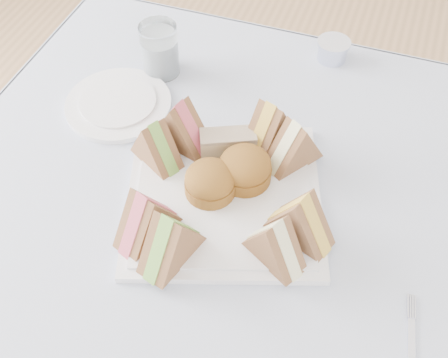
% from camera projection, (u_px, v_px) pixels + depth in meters
% --- Properties ---
extents(table, '(0.90, 0.90, 0.74)m').
position_uv_depth(table, '(237.00, 347.00, 1.10)').
color(table, brown).
rests_on(table, floor).
extents(tablecloth, '(1.02, 1.02, 0.01)m').
position_uv_depth(tablecloth, '(241.00, 243.00, 0.81)').
color(tablecloth, '#9AA6C4').
rests_on(tablecloth, table).
extents(serving_plate, '(0.37, 0.37, 0.01)m').
position_uv_depth(serving_plate, '(224.00, 197.00, 0.85)').
color(serving_plate, white).
rests_on(serving_plate, tablecloth).
extents(sandwich_fl_a, '(0.08, 0.11, 0.09)m').
position_uv_depth(sandwich_fl_a, '(146.00, 215.00, 0.77)').
color(sandwich_fl_a, brown).
rests_on(sandwich_fl_a, serving_plate).
extents(sandwich_fl_b, '(0.07, 0.11, 0.09)m').
position_uv_depth(sandwich_fl_b, '(170.00, 237.00, 0.75)').
color(sandwich_fl_b, brown).
rests_on(sandwich_fl_b, serving_plate).
extents(sandwich_fr_a, '(0.11, 0.08, 0.09)m').
position_uv_depth(sandwich_fr_a, '(301.00, 217.00, 0.77)').
color(sandwich_fr_a, brown).
rests_on(sandwich_fr_a, serving_plate).
extents(sandwich_fr_b, '(0.10, 0.08, 0.08)m').
position_uv_depth(sandwich_fr_b, '(275.00, 240.00, 0.75)').
color(sandwich_fr_b, brown).
rests_on(sandwich_fr_b, serving_plate).
extents(sandwich_bl_a, '(0.10, 0.08, 0.08)m').
position_uv_depth(sandwich_bl_a, '(155.00, 142.00, 0.86)').
color(sandwich_bl_a, brown).
rests_on(sandwich_bl_a, serving_plate).
extents(sandwich_bl_b, '(0.11, 0.07, 0.09)m').
position_uv_depth(sandwich_bl_b, '(180.00, 124.00, 0.88)').
color(sandwich_bl_b, brown).
rests_on(sandwich_bl_b, serving_plate).
extents(sandwich_br_a, '(0.09, 0.10, 0.08)m').
position_uv_depth(sandwich_br_a, '(294.00, 143.00, 0.86)').
color(sandwich_br_a, brown).
rests_on(sandwich_br_a, serving_plate).
extents(sandwich_br_b, '(0.08, 0.11, 0.09)m').
position_uv_depth(sandwich_br_b, '(269.00, 125.00, 0.88)').
color(sandwich_br_b, brown).
rests_on(sandwich_br_b, serving_plate).
extents(scone_left, '(0.10, 0.10, 0.05)m').
position_uv_depth(scone_left, '(210.00, 181.00, 0.83)').
color(scone_left, olive).
rests_on(scone_left, serving_plate).
extents(scone_right, '(0.11, 0.11, 0.05)m').
position_uv_depth(scone_right, '(245.00, 168.00, 0.85)').
color(scone_right, olive).
rests_on(scone_right, serving_plate).
extents(pastry_slice, '(0.09, 0.07, 0.04)m').
position_uv_depth(pastry_slice, '(228.00, 143.00, 0.89)').
color(pastry_slice, '#C2B490').
rests_on(pastry_slice, serving_plate).
extents(side_plate, '(0.22, 0.22, 0.01)m').
position_uv_depth(side_plate, '(118.00, 104.00, 0.98)').
color(side_plate, white).
rests_on(side_plate, tablecloth).
extents(water_glass, '(0.09, 0.09, 0.10)m').
position_uv_depth(water_glass, '(160.00, 50.00, 1.01)').
color(water_glass, white).
rests_on(water_glass, tablecloth).
extents(tea_strainer, '(0.07, 0.07, 0.04)m').
position_uv_depth(tea_strainer, '(333.00, 51.00, 1.06)').
color(tea_strainer, silver).
rests_on(tea_strainer, tablecloth).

